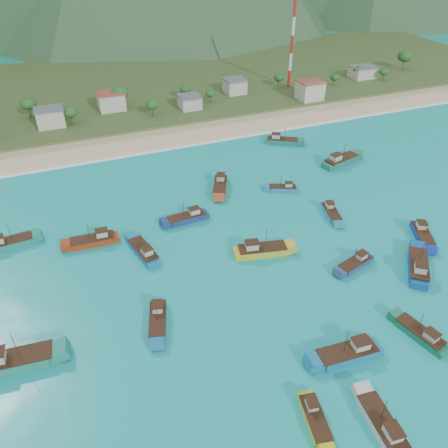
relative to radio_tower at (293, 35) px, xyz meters
name	(u,v)px	position (x,y,z in m)	size (l,w,h in m)	color
ground	(225,289)	(-74.09, -108.00, -22.98)	(600.00, 600.00, 0.00)	#0D8194
beach	(139,141)	(-74.09, -29.00, -22.98)	(400.00, 18.00, 1.20)	beige
land	(109,89)	(-74.09, 32.00, -22.98)	(400.00, 110.00, 2.40)	#385123
surf_line	(146,152)	(-74.09, -38.50, -22.98)	(400.00, 2.50, 0.08)	white
village	(124,106)	(-74.14, -5.66, -18.18)	(221.11, 28.27, 7.46)	beige
vegetation	(127,102)	(-72.39, -4.05, -17.69)	(277.07, 25.59, 9.26)	#235623
radio_tower	(293,35)	(0.00, 0.00, 0.00)	(1.20, 1.20, 42.76)	red
boat_0	(282,141)	(-29.35, -48.91, -22.15)	(11.44, 8.74, 6.70)	#196B5B
boat_2	(220,186)	(-60.04, -69.48, -22.14)	(7.96, 11.80, 6.77)	#AD461F
boat_3	(283,189)	(-43.87, -76.73, -22.48)	(8.64, 5.51, 4.93)	#2275B7
boat_4	(144,252)	(-87.06, -90.53, -22.20)	(5.43, 11.40, 6.48)	#1867A3
boat_5	(9,244)	(-115.44, -75.82, -22.16)	(11.53, 4.28, 6.67)	#178067
boat_6	(158,320)	(-89.36, -111.69, -22.28)	(5.78, 10.64, 6.03)	#176F9B
boat_7	(355,264)	(-44.78, -111.84, -22.35)	(9.97, 5.26, 5.65)	navy
boat_9	(94,241)	(-96.96, -82.06, -22.17)	(11.40, 3.88, 6.65)	#932F11
boat_10	(341,161)	(-19.63, -69.26, -21.97)	(13.62, 6.88, 7.72)	#1E6956
boat_11	(420,335)	(-45.81, -133.00, -22.30)	(5.01, 10.42, 5.92)	#166D4C
boat_12	(14,362)	(-114.54, -112.00, -21.90)	(14.05, 5.33, 8.12)	#1F7C68
boat_13	(348,354)	(-60.75, -131.76, -22.09)	(12.20, 4.44, 7.07)	#166C9C
boat_15	(422,235)	(-23.62, -109.10, -22.26)	(7.39, 10.68, 6.15)	#1133A3
boat_17	(418,267)	(-33.15, -118.22, -22.03)	(10.80, 11.97, 7.38)	#0C4990
boat_20	(315,419)	(-72.36, -139.83, -22.42)	(4.34, 9.25, 5.26)	gold
boat_22	(187,218)	(-73.61, -81.16, -22.22)	(10.92, 3.85, 6.34)	navy
boat_25	(261,251)	(-62.16, -100.29, -22.06)	(12.68, 6.07, 7.21)	gold
boat_27	(383,426)	(-63.63, -144.76, -22.20)	(4.47, 11.27, 6.48)	beige
boat_28	(331,213)	(-38.40, -92.68, -22.36)	(5.13, 9.80, 5.55)	teal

